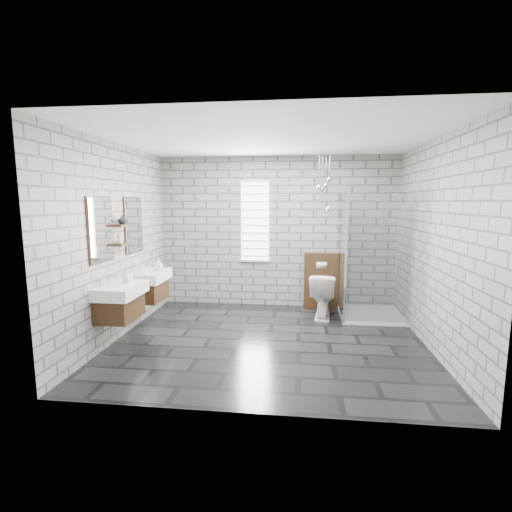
% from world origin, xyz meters
% --- Properties ---
extents(floor, '(4.20, 3.60, 0.02)m').
position_xyz_m(floor, '(0.00, 0.00, -0.01)').
color(floor, black).
rests_on(floor, ground).
extents(ceiling, '(4.20, 3.60, 0.02)m').
position_xyz_m(ceiling, '(0.00, 0.00, 2.71)').
color(ceiling, white).
rests_on(ceiling, wall_back).
extents(wall_back, '(4.20, 0.02, 2.70)m').
position_xyz_m(wall_back, '(0.00, 1.81, 1.35)').
color(wall_back, gray).
rests_on(wall_back, floor).
extents(wall_front, '(4.20, 0.02, 2.70)m').
position_xyz_m(wall_front, '(0.00, -1.81, 1.35)').
color(wall_front, gray).
rests_on(wall_front, floor).
extents(wall_left, '(0.02, 3.60, 2.70)m').
position_xyz_m(wall_left, '(-2.11, 0.00, 1.35)').
color(wall_left, gray).
rests_on(wall_left, floor).
extents(wall_right, '(0.02, 3.60, 2.70)m').
position_xyz_m(wall_right, '(2.11, 0.00, 1.35)').
color(wall_right, gray).
rests_on(wall_right, floor).
extents(vanity_left, '(0.47, 0.70, 1.57)m').
position_xyz_m(vanity_left, '(-1.91, -0.49, 0.76)').
color(vanity_left, '#382311').
rests_on(vanity_left, wall_left).
extents(vanity_right, '(0.47, 0.70, 1.57)m').
position_xyz_m(vanity_right, '(-1.91, 0.45, 0.76)').
color(vanity_right, '#382311').
rests_on(vanity_right, wall_left).
extents(shelf_lower, '(0.14, 0.30, 0.03)m').
position_xyz_m(shelf_lower, '(-2.03, -0.05, 1.32)').
color(shelf_lower, '#382311').
rests_on(shelf_lower, wall_left).
extents(shelf_upper, '(0.14, 0.30, 0.03)m').
position_xyz_m(shelf_upper, '(-2.03, -0.05, 1.58)').
color(shelf_upper, '#382311').
rests_on(shelf_upper, wall_left).
extents(window, '(0.56, 0.05, 1.48)m').
position_xyz_m(window, '(-0.40, 1.78, 1.55)').
color(window, white).
rests_on(window, wall_back).
extents(cistern_panel, '(0.60, 0.20, 1.00)m').
position_xyz_m(cistern_panel, '(0.80, 1.70, 0.50)').
color(cistern_panel, '#382311').
rests_on(cistern_panel, floor).
extents(flush_plate, '(0.18, 0.01, 0.12)m').
position_xyz_m(flush_plate, '(0.80, 1.60, 0.80)').
color(flush_plate, silver).
rests_on(flush_plate, cistern_panel).
extents(shower_enclosure, '(1.00, 1.00, 2.03)m').
position_xyz_m(shower_enclosure, '(1.50, 1.18, 0.50)').
color(shower_enclosure, white).
rests_on(shower_enclosure, floor).
extents(pendant_cluster, '(0.26, 0.24, 0.96)m').
position_xyz_m(pendant_cluster, '(0.80, 1.38, 2.10)').
color(pendant_cluster, silver).
rests_on(pendant_cluster, ceiling).
extents(toilet, '(0.49, 0.76, 0.74)m').
position_xyz_m(toilet, '(0.80, 1.19, 0.37)').
color(toilet, white).
rests_on(toilet, floor).
extents(soap_bottle_a, '(0.12, 0.13, 0.21)m').
position_xyz_m(soap_bottle_a, '(-1.85, -0.32, 0.96)').
color(soap_bottle_a, '#B2B2B2').
rests_on(soap_bottle_a, vanity_left).
extents(soap_bottle_b, '(0.16, 0.16, 0.18)m').
position_xyz_m(soap_bottle_b, '(-1.76, 0.54, 0.94)').
color(soap_bottle_b, '#B2B2B2').
rests_on(soap_bottle_b, vanity_right).
extents(soap_bottle_c, '(0.08, 0.08, 0.19)m').
position_xyz_m(soap_bottle_c, '(-2.02, -0.13, 1.43)').
color(soap_bottle_c, '#B2B2B2').
rests_on(soap_bottle_c, shelf_lower).
extents(vase, '(0.14, 0.14, 0.13)m').
position_xyz_m(vase, '(-2.02, -0.03, 1.66)').
color(vase, '#B2B2B2').
rests_on(vase, shelf_upper).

